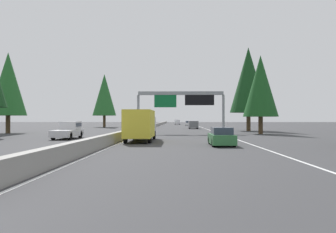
{
  "coord_description": "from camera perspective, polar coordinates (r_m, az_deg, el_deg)",
  "views": [
    {
      "loc": [
        -5.96,
        -5.32,
        2.15
      ],
      "look_at": [
        48.36,
        -3.86,
        2.53
      ],
      "focal_mm": 35.76,
      "sensor_mm": 36.0,
      "label": 1
    }
  ],
  "objects": [
    {
      "name": "sedan_near_right",
      "position": [
        27.26,
        9.08,
        -3.47
      ],
      "size": [
        4.4,
        1.8,
        1.47
      ],
      "color": "#2D6B38",
      "rests_on": "ground"
    },
    {
      "name": "median_barrier",
      "position": [
        86.16,
        -2.2,
        -1.53
      ],
      "size": [
        180.0,
        0.56,
        0.9
      ],
      "primitive_type": "cube",
      "color": "gray",
      "rests_on": "ground"
    },
    {
      "name": "oncoming_near",
      "position": [
        37.97,
        -16.58,
        -2.24
      ],
      "size": [
        5.6,
        2.0,
        1.86
      ],
      "rotation": [
        0.0,
        0.0,
        3.14
      ],
      "color": "silver",
      "rests_on": "ground"
    },
    {
      "name": "shoulder_stripe_median",
      "position": [
        76.16,
        -2.28,
        -2.01
      ],
      "size": [
        160.0,
        0.16,
        0.01
      ],
      "primitive_type": "cube",
      "color": "silver",
      "rests_on": "ground"
    },
    {
      "name": "conifer_right_mid",
      "position": [
        61.37,
        13.54,
        6.07
      ],
      "size": [
        6.55,
        6.55,
        14.88
      ],
      "color": "#4C3823",
      "rests_on": "ground"
    },
    {
      "name": "conifer_left_mid",
      "position": [
        87.12,
        -10.79,
        3.65
      ],
      "size": [
        6.0,
        6.0,
        13.63
      ],
      "color": "#4C3823",
      "rests_on": "ground"
    },
    {
      "name": "conifer_right_near",
      "position": [
        49.32,
        15.5,
        5.03
      ],
      "size": [
        4.93,
        4.93,
        11.2
      ],
      "color": "#4C3823",
      "rests_on": "ground"
    },
    {
      "name": "shoulder_stripe_right",
      "position": [
        76.24,
        6.21,
        -2.01
      ],
      "size": [
        160.0,
        0.16,
        0.01
      ],
      "primitive_type": "cube",
      "color": "silver",
      "rests_on": "ground"
    },
    {
      "name": "pickup_near_center",
      "position": [
        125.33,
        1.59,
        -0.97
      ],
      "size": [
        5.6,
        2.0,
        1.86
      ],
      "color": "silver",
      "rests_on": "ground"
    },
    {
      "name": "ground_plane",
      "position": [
        66.21,
        -3.07,
        -2.26
      ],
      "size": [
        320.0,
        320.0,
        0.0
      ],
      "primitive_type": "plane",
      "color": "#38383A"
    },
    {
      "name": "sedan_mid_left",
      "position": [
        106.02,
        3.43,
        -1.19
      ],
      "size": [
        4.4,
        1.8,
        1.47
      ],
      "color": "white",
      "rests_on": "ground"
    },
    {
      "name": "sign_gantry_overhead",
      "position": [
        48.44,
        2.39,
        2.82
      ],
      "size": [
        0.5,
        12.68,
        6.11
      ],
      "color": "gray",
      "rests_on": "ground"
    },
    {
      "name": "box_truck_mid_center",
      "position": [
        32.11,
        -4.65,
        -1.35
      ],
      "size": [
        8.5,
        2.4,
        2.95
      ],
      "color": "gold",
      "rests_on": "ground"
    },
    {
      "name": "minivan_distant_a",
      "position": [
        73.18,
        4.33,
        -1.34
      ],
      "size": [
        5.0,
        1.95,
        1.69
      ],
      "color": "slate",
      "rests_on": "ground"
    },
    {
      "name": "conifer_left_near",
      "position": [
        55.19,
        -25.6,
        5.02
      ],
      "size": [
        5.3,
        5.3,
        12.05
      ],
      "color": "#4C3823",
      "rests_on": "ground"
    }
  ]
}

